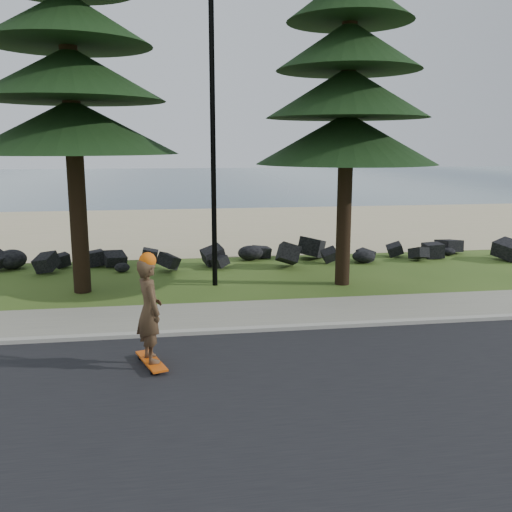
{
  "coord_description": "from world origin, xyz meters",
  "views": [
    {
      "loc": [
        -1.18,
        -12.05,
        3.83
      ],
      "look_at": [
        0.66,
        0.0,
        1.42
      ],
      "focal_mm": 40.0,
      "sensor_mm": 36.0,
      "label": 1
    }
  ],
  "objects": [
    {
      "name": "kerb",
      "position": [
        0.0,
        -0.9,
        0.05
      ],
      "size": [
        160.0,
        0.2,
        0.1
      ],
      "primitive_type": "cube",
      "color": "#AFAC9E",
      "rests_on": "ground"
    },
    {
      "name": "sidewalk",
      "position": [
        0.0,
        0.2,
        0.04
      ],
      "size": [
        160.0,
        2.0,
        0.08
      ],
      "primitive_type": "cube",
      "color": "gray",
      "rests_on": "ground"
    },
    {
      "name": "seawall_boulders",
      "position": [
        0.0,
        5.6,
        0.0
      ],
      "size": [
        60.0,
        2.4,
        1.1
      ],
      "primitive_type": null,
      "color": "black",
      "rests_on": "ground"
    },
    {
      "name": "ground",
      "position": [
        0.0,
        0.0,
        0.0
      ],
      "size": [
        160.0,
        160.0,
        0.0
      ],
      "primitive_type": "plane",
      "color": "#36541A",
      "rests_on": "ground"
    },
    {
      "name": "beach_sand",
      "position": [
        0.0,
        14.5,
        0.01
      ],
      "size": [
        160.0,
        15.0,
        0.01
      ],
      "primitive_type": "cube",
      "color": "tan",
      "rests_on": "ground"
    },
    {
      "name": "skateboarder",
      "position": [
        -1.57,
        -2.48,
        1.02
      ],
      "size": [
        0.62,
        1.11,
        2.02
      ],
      "rotation": [
        0.0,
        0.0,
        1.89
      ],
      "color": "#D74F0C",
      "rests_on": "ground"
    },
    {
      "name": "ocean",
      "position": [
        0.0,
        51.0,
        0.0
      ],
      "size": [
        160.0,
        58.0,
        0.01
      ],
      "primitive_type": "cube",
      "color": "#304B5B",
      "rests_on": "ground"
    },
    {
      "name": "lamp_post",
      "position": [
        0.0,
        3.2,
        4.13
      ],
      "size": [
        0.25,
        0.14,
        8.14
      ],
      "color": "black",
      "rests_on": "ground"
    },
    {
      "name": "road",
      "position": [
        0.0,
        -4.5,
        0.01
      ],
      "size": [
        160.0,
        7.0,
        0.02
      ],
      "primitive_type": "cube",
      "color": "black",
      "rests_on": "ground"
    }
  ]
}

